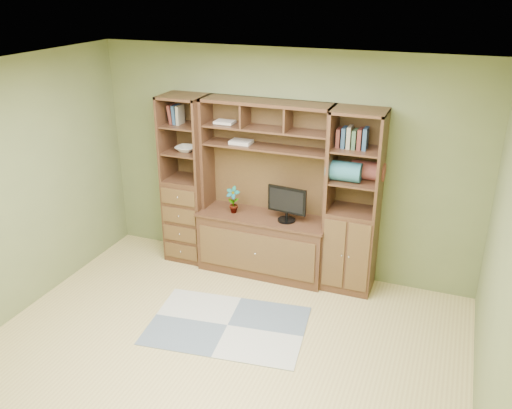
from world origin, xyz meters
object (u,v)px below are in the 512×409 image
at_px(center_hutch, 263,192).
at_px(left_tower, 187,180).
at_px(monitor, 287,198).
at_px(right_tower, 353,203).

distance_m(center_hutch, left_tower, 1.00).
bearing_deg(left_tower, monitor, -3.31).
xyz_separation_m(center_hutch, left_tower, (-1.00, 0.04, 0.00)).
height_order(right_tower, monitor, right_tower).
height_order(center_hutch, left_tower, same).
bearing_deg(center_hutch, right_tower, 2.23).
xyz_separation_m(left_tower, right_tower, (2.02, 0.00, 0.00)).
relative_size(left_tower, monitor, 3.67).
distance_m(right_tower, monitor, 0.73).
distance_m(center_hutch, right_tower, 1.03).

